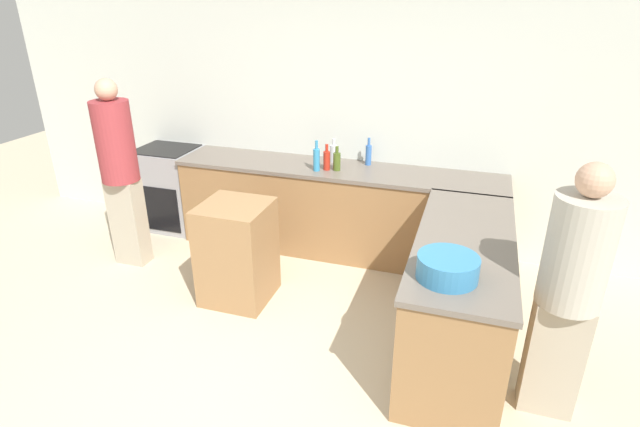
{
  "coord_description": "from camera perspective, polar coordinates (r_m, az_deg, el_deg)",
  "views": [
    {
      "loc": [
        1.31,
        -2.43,
        2.53
      ],
      "look_at": [
        0.22,
        0.92,
        0.97
      ],
      "focal_mm": 28.0,
      "sensor_mm": 36.0,
      "label": 1
    }
  ],
  "objects": [
    {
      "name": "vinegar_bottle_clear",
      "position": [
        5.18,
        1.56,
        6.96
      ],
      "size": [
        0.07,
        0.07,
        0.25
      ],
      "color": "silver",
      "rests_on": "counter_back"
    },
    {
      "name": "hot_sauce_bottle",
      "position": [
        4.93,
        0.77,
        6.17
      ],
      "size": [
        0.07,
        0.07,
        0.26
      ],
      "color": "red",
      "rests_on": "counter_back"
    },
    {
      "name": "olive_oil_bottle",
      "position": [
        4.92,
        1.93,
        6.04
      ],
      "size": [
        0.07,
        0.07,
        0.24
      ],
      "color": "#475B1E",
      "rests_on": "counter_back"
    },
    {
      "name": "wall_back",
      "position": [
        5.23,
        3.07,
        10.8
      ],
      "size": [
        8.0,
        0.06,
        2.7
      ],
      "color": "silver",
      "rests_on": "ground_plane"
    },
    {
      "name": "counter_back",
      "position": [
        5.2,
        1.87,
        0.44
      ],
      "size": [
        3.33,
        0.65,
        0.93
      ],
      "color": "olive",
      "rests_on": "ground_plane"
    },
    {
      "name": "range_oven",
      "position": [
        6.03,
        -16.74,
        2.82
      ],
      "size": [
        0.67,
        0.61,
        0.94
      ],
      "color": "#99999E",
      "rests_on": "ground_plane"
    },
    {
      "name": "island_table",
      "position": [
        4.44,
        -9.45,
        -4.39
      ],
      "size": [
        0.57,
        0.57,
        0.9
      ],
      "color": "#997047",
      "rests_on": "ground_plane"
    },
    {
      "name": "person_at_peninsula",
      "position": [
        3.35,
        26.61,
        -7.64
      ],
      "size": [
        0.37,
        0.37,
        1.7
      ],
      "color": "#ADA38E",
      "rests_on": "ground_plane"
    },
    {
      "name": "water_bottle_blue",
      "position": [
        5.1,
        5.56,
        6.76
      ],
      "size": [
        0.06,
        0.06,
        0.28
      ],
      "color": "#386BB7",
      "rests_on": "counter_back"
    },
    {
      "name": "counter_peninsula",
      "position": [
        3.93,
        15.55,
        -8.81
      ],
      "size": [
        0.69,
        1.89,
        0.93
      ],
      "color": "olive",
      "rests_on": "ground_plane"
    },
    {
      "name": "person_by_range",
      "position": [
        5.14,
        -21.93,
        4.82
      ],
      "size": [
        0.35,
        0.35,
        1.84
      ],
      "color": "#ADA38E",
      "rests_on": "ground_plane"
    },
    {
      "name": "ground_plane",
      "position": [
        3.74,
        -8.07,
        -18.97
      ],
      "size": [
        14.0,
        14.0,
        0.0
      ],
      "primitive_type": "plane",
      "color": "beige"
    },
    {
      "name": "dish_soap_bottle",
      "position": [
        4.9,
        -0.4,
        6.26
      ],
      "size": [
        0.07,
        0.07,
        0.3
      ],
      "color": "#338CBF",
      "rests_on": "counter_back"
    },
    {
      "name": "mixing_bowl",
      "position": [
        3.15,
        14.38,
        -6.01
      ],
      "size": [
        0.38,
        0.38,
        0.15
      ],
      "color": "teal",
      "rests_on": "counter_peninsula"
    }
  ]
}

